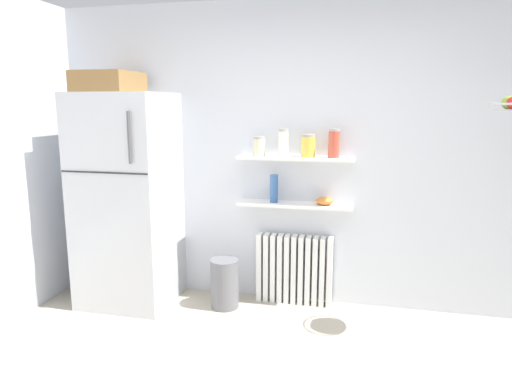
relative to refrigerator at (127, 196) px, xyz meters
The scene contains 12 objects.
back_wall 1.57m from the refrigerator, 15.08° to the left, with size 7.04×0.10×2.60m, color silver.
refrigerator is the anchor object (origin of this frame).
radiator 1.60m from the refrigerator, 10.56° to the left, with size 0.66×0.12×0.61m.
wall_shelf_lower 1.46m from the refrigerator, ahead, with size 0.98×0.22×0.03m, color white.
wall_shelf_upper 1.50m from the refrigerator, ahead, with size 0.98×0.22×0.03m, color white.
storage_jar_0 1.23m from the refrigerator, 11.96° to the left, with size 0.10×0.10×0.16m.
storage_jar_1 1.43m from the refrigerator, 10.13° to the left, with size 0.08×0.08×0.23m.
storage_jar_2 1.62m from the refrigerator, ahead, with size 0.11×0.11×0.19m.
storage_jar_3 1.83m from the refrigerator, ahead, with size 0.09×0.09×0.24m.
vase 1.28m from the refrigerator, 10.73° to the left, with size 0.07×0.07×0.24m, color #38609E.
shelf_bowl 1.71m from the refrigerator, ahead, with size 0.15×0.15×0.07m, color orange.
trash_bin 1.14m from the refrigerator, ahead, with size 0.24×0.24×0.43m, color slate.
Camera 1 is at (0.51, -1.91, 1.74)m, focal length 32.24 mm.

